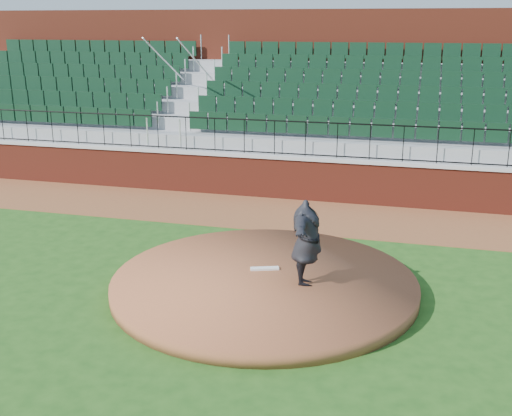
# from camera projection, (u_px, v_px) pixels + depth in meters

# --- Properties ---
(ground) EXTENTS (90.00, 90.00, 0.00)m
(ground) POSITION_uv_depth(u_px,v_px,m) (236.00, 293.00, 12.18)
(ground) COLOR #1F4A15
(ground) RESTS_ON ground
(warning_track) EXTENTS (34.00, 3.20, 0.01)m
(warning_track) POSITION_uv_depth(u_px,v_px,m) (293.00, 214.00, 17.18)
(warning_track) COLOR brown
(warning_track) RESTS_ON ground
(field_wall) EXTENTS (34.00, 0.35, 1.20)m
(field_wall) POSITION_uv_depth(u_px,v_px,m) (305.00, 179.00, 18.49)
(field_wall) COLOR maroon
(field_wall) RESTS_ON ground
(wall_cap) EXTENTS (34.00, 0.45, 0.10)m
(wall_cap) POSITION_uv_depth(u_px,v_px,m) (305.00, 158.00, 18.30)
(wall_cap) COLOR #B7B7B7
(wall_cap) RESTS_ON field_wall
(wall_railing) EXTENTS (34.00, 0.05, 1.00)m
(wall_railing) POSITION_uv_depth(u_px,v_px,m) (305.00, 139.00, 18.15)
(wall_railing) COLOR black
(wall_railing) RESTS_ON wall_cap
(seating_stands) EXTENTS (34.00, 5.10, 4.60)m
(seating_stands) POSITION_uv_depth(u_px,v_px,m) (321.00, 110.00, 20.53)
(seating_stands) COLOR gray
(seating_stands) RESTS_ON ground
(concourse_wall) EXTENTS (34.00, 0.50, 5.50)m
(concourse_wall) POSITION_uv_depth(u_px,v_px,m) (334.00, 87.00, 22.99)
(concourse_wall) COLOR maroon
(concourse_wall) RESTS_ON ground
(pitchers_mound) EXTENTS (5.97, 5.97, 0.25)m
(pitchers_mound) POSITION_uv_depth(u_px,v_px,m) (264.00, 283.00, 12.33)
(pitchers_mound) COLOR brown
(pitchers_mound) RESTS_ON ground
(pitching_rubber) EXTENTS (0.59, 0.33, 0.04)m
(pitching_rubber) POSITION_uv_depth(u_px,v_px,m) (265.00, 268.00, 12.69)
(pitching_rubber) COLOR white
(pitching_rubber) RESTS_ON pitchers_mound
(pitcher) EXTENTS (0.85, 2.12, 1.67)m
(pitcher) POSITION_uv_depth(u_px,v_px,m) (306.00, 243.00, 11.76)
(pitcher) COLOR black
(pitcher) RESTS_ON pitchers_mound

